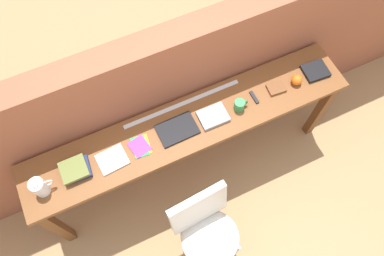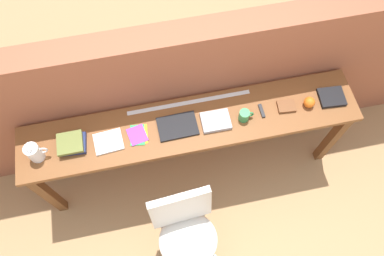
# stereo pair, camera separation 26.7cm
# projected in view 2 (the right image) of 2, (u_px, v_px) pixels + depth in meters

# --- Properties ---
(ground_plane) EXTENTS (40.00, 40.00, 0.00)m
(ground_plane) POSITION_uv_depth(u_px,v_px,m) (198.00, 195.00, 3.38)
(ground_plane) COLOR tan
(brick_wall_back) EXTENTS (6.00, 0.20, 1.49)m
(brick_wall_back) POSITION_uv_depth(u_px,v_px,m) (182.00, 93.00, 2.98)
(brick_wall_back) COLOR #935138
(brick_wall_back) RESTS_ON ground
(sideboard) EXTENTS (2.50, 0.44, 0.88)m
(sideboard) POSITION_uv_depth(u_px,v_px,m) (191.00, 131.00, 2.84)
(sideboard) COLOR brown
(sideboard) RESTS_ON ground
(chair_white_moulded) EXTENTS (0.47, 0.48, 0.89)m
(chair_white_moulded) POSITION_uv_depth(u_px,v_px,m) (186.00, 229.00, 2.73)
(chair_white_moulded) COLOR silver
(chair_white_moulded) RESTS_ON ground
(pitcher_white) EXTENTS (0.14, 0.10, 0.18)m
(pitcher_white) POSITION_uv_depth(u_px,v_px,m) (35.00, 153.00, 2.53)
(pitcher_white) COLOR white
(pitcher_white) RESTS_ON sideboard
(book_stack_leftmost) EXTENTS (0.20, 0.17, 0.06)m
(book_stack_leftmost) POSITION_uv_depth(u_px,v_px,m) (72.00, 144.00, 2.61)
(book_stack_leftmost) COLOR navy
(book_stack_leftmost) RESTS_ON sideboard
(magazine_cycling) EXTENTS (0.21, 0.18, 0.02)m
(magazine_cycling) POSITION_uv_depth(u_px,v_px,m) (108.00, 142.00, 2.64)
(magazine_cycling) COLOR white
(magazine_cycling) RESTS_ON sideboard
(pamphlet_pile_colourful) EXTENTS (0.15, 0.17, 0.01)m
(pamphlet_pile_colourful) POSITION_uv_depth(u_px,v_px,m) (138.00, 135.00, 2.67)
(pamphlet_pile_colourful) COLOR yellow
(pamphlet_pile_colourful) RESTS_ON sideboard
(book_open_centre) EXTENTS (0.29, 0.20, 0.02)m
(book_open_centre) POSITION_uv_depth(u_px,v_px,m) (177.00, 126.00, 2.69)
(book_open_centre) COLOR black
(book_open_centre) RESTS_ON sideboard
(book_grey_hardcover) EXTENTS (0.21, 0.17, 0.03)m
(book_grey_hardcover) POSITION_uv_depth(u_px,v_px,m) (216.00, 121.00, 2.70)
(book_grey_hardcover) COLOR #9E9EA3
(book_grey_hardcover) RESTS_ON sideboard
(mug) EXTENTS (0.11, 0.08, 0.09)m
(mug) POSITION_uv_depth(u_px,v_px,m) (244.00, 115.00, 2.69)
(mug) COLOR #338C4C
(mug) RESTS_ON sideboard
(multitool_folded) EXTENTS (0.03, 0.11, 0.02)m
(multitool_folded) POSITION_uv_depth(u_px,v_px,m) (262.00, 111.00, 2.75)
(multitool_folded) COLOR black
(multitool_folded) RESTS_ON sideboard
(leather_journal_brown) EXTENTS (0.14, 0.11, 0.02)m
(leather_journal_brown) POSITION_uv_depth(u_px,v_px,m) (286.00, 106.00, 2.76)
(leather_journal_brown) COLOR brown
(leather_journal_brown) RESTS_ON sideboard
(sports_ball_small) EXTENTS (0.08, 0.08, 0.08)m
(sports_ball_small) POSITION_uv_depth(u_px,v_px,m) (309.00, 102.00, 2.74)
(sports_ball_small) COLOR orange
(sports_ball_small) RESTS_ON sideboard
(book_repair_rightmost) EXTENTS (0.20, 0.18, 0.03)m
(book_repair_rightmost) POSITION_uv_depth(u_px,v_px,m) (332.00, 97.00, 2.79)
(book_repair_rightmost) COLOR black
(book_repair_rightmost) RESTS_ON sideboard
(ruler_metal_back_edge) EXTENTS (0.93, 0.03, 0.00)m
(ruler_metal_back_edge) POSITION_uv_depth(u_px,v_px,m) (189.00, 102.00, 2.79)
(ruler_metal_back_edge) COLOR silver
(ruler_metal_back_edge) RESTS_ON sideboard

